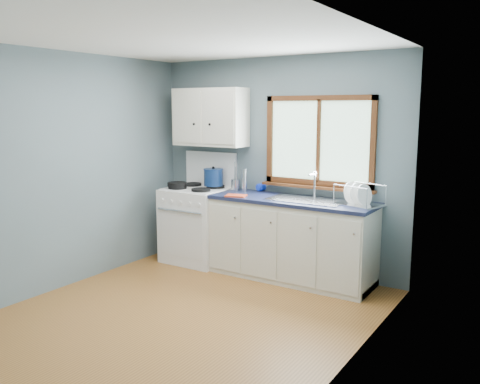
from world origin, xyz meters
The scene contains 18 objects.
floor centered at (0.00, 0.00, -0.01)m, with size 3.20×3.60×0.02m, color #945D28.
ceiling centered at (0.00, 0.00, 2.51)m, with size 3.20×3.60×0.02m, color white.
wall_back centered at (0.00, 1.81, 1.25)m, with size 3.20×0.02×2.50m, color slate.
wall_left centered at (-1.61, 0.00, 1.25)m, with size 0.02×3.60×2.50m, color slate.
wall_right centered at (1.61, 0.00, 1.25)m, with size 0.02×3.60×2.50m, color slate.
gas_range centered at (-0.95, 1.47, 0.49)m, with size 0.76×0.69×1.36m.
base_cabinets centered at (0.36, 1.49, 0.41)m, with size 1.85×0.60×0.88m.
countertop centered at (0.36, 1.49, 0.90)m, with size 1.89×0.64×0.04m, color black.
sink centered at (0.54, 1.49, 0.86)m, with size 0.84×0.46×0.44m.
window centered at (0.54, 1.77, 1.48)m, with size 1.36×0.10×1.03m.
upper_cabinets centered at (-0.85, 1.63, 1.80)m, with size 0.95×0.35×0.70m.
skillet centered at (-1.13, 1.32, 0.98)m, with size 0.37×0.27×0.05m.
stockpot centered at (-0.79, 1.60, 1.07)m, with size 0.29×0.29×0.24m.
utensil_crock centered at (-0.48, 1.64, 0.99)m, with size 0.14×0.14×0.35m.
thermos centered at (-0.35, 1.63, 1.06)m, with size 0.06×0.06×0.28m, color silver.
soap_bottle centered at (-0.21, 1.71, 1.04)m, with size 0.09×0.09×0.25m, color #102FCD.
dish_towel centered at (-0.25, 1.28, 0.93)m, with size 0.23×0.16×0.02m, color #C33D1D.
dish_rack centered at (1.11, 1.52, 0.98)m, with size 0.52×0.46×0.23m.
Camera 1 is at (2.85, -3.48, 1.91)m, focal length 38.00 mm.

